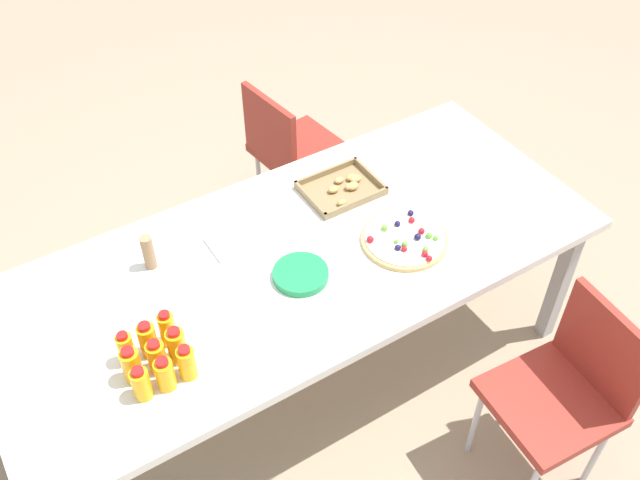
{
  "coord_description": "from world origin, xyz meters",
  "views": [
    {
      "loc": [
        -0.91,
        -1.62,
        2.63
      ],
      "look_at": [
        0.1,
        0.01,
        0.75
      ],
      "focal_mm": 39.87,
      "sensor_mm": 36.0,
      "label": 1
    }
  ],
  "objects_px": {
    "juice_bottle_0": "(141,384)",
    "juice_bottle_3": "(132,365)",
    "snack_tray": "(343,188)",
    "chair_near_right": "(568,387)",
    "juice_bottle_5": "(177,346)",
    "juice_bottle_7": "(148,340)",
    "chair_far_right": "(290,148)",
    "juice_bottle_2": "(187,363)",
    "juice_bottle_6": "(126,349)",
    "juice_bottle_1": "(165,374)",
    "juice_bottle_8": "(167,329)",
    "party_table": "(298,266)",
    "plate_stack": "(301,274)",
    "napkin_stack": "(229,243)",
    "cardboard_tube": "(148,252)",
    "juice_bottle_4": "(157,357)",
    "fruit_pizza": "(405,239)"
  },
  "relations": [
    {
      "from": "juice_bottle_6",
      "to": "juice_bottle_3",
      "type": "bearing_deg",
      "value": -97.24
    },
    {
      "from": "juice_bottle_5",
      "to": "snack_tray",
      "type": "xyz_separation_m",
      "value": [
        0.91,
        0.42,
        -0.06
      ]
    },
    {
      "from": "chair_near_right",
      "to": "juice_bottle_1",
      "type": "xyz_separation_m",
      "value": [
        -1.23,
        0.59,
        0.29
      ]
    },
    {
      "from": "cardboard_tube",
      "to": "juice_bottle_7",
      "type": "bearing_deg",
      "value": -112.49
    },
    {
      "from": "plate_stack",
      "to": "juice_bottle_4",
      "type": "bearing_deg",
      "value": -169.97
    },
    {
      "from": "juice_bottle_1",
      "to": "napkin_stack",
      "type": "xyz_separation_m",
      "value": [
        0.45,
        0.47,
        -0.06
      ]
    },
    {
      "from": "juice_bottle_2",
      "to": "juice_bottle_6",
      "type": "height_order",
      "value": "same"
    },
    {
      "from": "fruit_pizza",
      "to": "plate_stack",
      "type": "xyz_separation_m",
      "value": [
        -0.43,
        0.05,
        0.0
      ]
    },
    {
      "from": "chair_far_right",
      "to": "juice_bottle_6",
      "type": "distance_m",
      "value": 1.55
    },
    {
      "from": "plate_stack",
      "to": "napkin_stack",
      "type": "height_order",
      "value": "plate_stack"
    },
    {
      "from": "juice_bottle_0",
      "to": "snack_tray",
      "type": "bearing_deg",
      "value": 24.9
    },
    {
      "from": "party_table",
      "to": "juice_bottle_2",
      "type": "relative_size",
      "value": 16.6
    },
    {
      "from": "juice_bottle_3",
      "to": "juice_bottle_5",
      "type": "xyz_separation_m",
      "value": [
        0.15,
        -0.0,
        0.0
      ]
    },
    {
      "from": "chair_far_right",
      "to": "snack_tray",
      "type": "height_order",
      "value": "chair_far_right"
    },
    {
      "from": "chair_far_right",
      "to": "juice_bottle_3",
      "type": "relative_size",
      "value": 5.64
    },
    {
      "from": "juice_bottle_1",
      "to": "juice_bottle_7",
      "type": "xyz_separation_m",
      "value": [
        0.0,
        0.15,
        0.01
      ]
    },
    {
      "from": "snack_tray",
      "to": "chair_near_right",
      "type": "bearing_deg",
      "value": -77.45
    },
    {
      "from": "juice_bottle_7",
      "to": "snack_tray",
      "type": "height_order",
      "value": "juice_bottle_7"
    },
    {
      "from": "juice_bottle_3",
      "to": "juice_bottle_8",
      "type": "relative_size",
      "value": 1.01
    },
    {
      "from": "juice_bottle_3",
      "to": "cardboard_tube",
      "type": "height_order",
      "value": "juice_bottle_3"
    },
    {
      "from": "fruit_pizza",
      "to": "napkin_stack",
      "type": "bearing_deg",
      "value": 149.31
    },
    {
      "from": "juice_bottle_4",
      "to": "juice_bottle_8",
      "type": "xyz_separation_m",
      "value": [
        0.07,
        0.09,
        0.0
      ]
    },
    {
      "from": "chair_near_right",
      "to": "juice_bottle_2",
      "type": "xyz_separation_m",
      "value": [
        -1.16,
        0.59,
        0.29
      ]
    },
    {
      "from": "chair_far_right",
      "to": "party_table",
      "type": "bearing_deg",
      "value": -35.72
    },
    {
      "from": "party_table",
      "to": "cardboard_tube",
      "type": "height_order",
      "value": "cardboard_tube"
    },
    {
      "from": "juice_bottle_2",
      "to": "juice_bottle_7",
      "type": "bearing_deg",
      "value": 115.64
    },
    {
      "from": "juice_bottle_3",
      "to": "juice_bottle_7",
      "type": "distance_m",
      "value": 0.11
    },
    {
      "from": "party_table",
      "to": "juice_bottle_3",
      "type": "height_order",
      "value": "juice_bottle_3"
    },
    {
      "from": "plate_stack",
      "to": "cardboard_tube",
      "type": "relative_size",
      "value": 1.41
    },
    {
      "from": "snack_tray",
      "to": "cardboard_tube",
      "type": "relative_size",
      "value": 2.12
    },
    {
      "from": "chair_far_right",
      "to": "juice_bottle_6",
      "type": "height_order",
      "value": "juice_bottle_6"
    },
    {
      "from": "plate_stack",
      "to": "fruit_pizza",
      "type": "bearing_deg",
      "value": -6.68
    },
    {
      "from": "juice_bottle_6",
      "to": "juice_bottle_4",
      "type": "bearing_deg",
      "value": -49.09
    },
    {
      "from": "chair_near_right",
      "to": "juice_bottle_4",
      "type": "bearing_deg",
      "value": 65.97
    },
    {
      "from": "juice_bottle_0",
      "to": "juice_bottle_7",
      "type": "distance_m",
      "value": 0.16
    },
    {
      "from": "juice_bottle_6",
      "to": "juice_bottle_8",
      "type": "distance_m",
      "value": 0.14
    },
    {
      "from": "juice_bottle_0",
      "to": "juice_bottle_3",
      "type": "xyz_separation_m",
      "value": [
        -0.0,
        0.07,
        0.01
      ]
    },
    {
      "from": "juice_bottle_2",
      "to": "juice_bottle_4",
      "type": "xyz_separation_m",
      "value": [
        -0.07,
        0.07,
        -0.0
      ]
    },
    {
      "from": "snack_tray",
      "to": "juice_bottle_8",
      "type": "bearing_deg",
      "value": -159.4
    },
    {
      "from": "party_table",
      "to": "juice_bottle_8",
      "type": "bearing_deg",
      "value": -167.88
    },
    {
      "from": "plate_stack",
      "to": "juice_bottle_2",
      "type": "bearing_deg",
      "value": -161.37
    },
    {
      "from": "chair_far_right",
      "to": "juice_bottle_7",
      "type": "height_order",
      "value": "juice_bottle_7"
    },
    {
      "from": "juice_bottle_5",
      "to": "chair_near_right",
      "type": "bearing_deg",
      "value": -29.97
    },
    {
      "from": "juice_bottle_8",
      "to": "snack_tray",
      "type": "relative_size",
      "value": 0.47
    },
    {
      "from": "juice_bottle_3",
      "to": "snack_tray",
      "type": "relative_size",
      "value": 0.48
    },
    {
      "from": "party_table",
      "to": "fruit_pizza",
      "type": "bearing_deg",
      "value": -21.63
    },
    {
      "from": "juice_bottle_2",
      "to": "snack_tray",
      "type": "distance_m",
      "value": 1.04
    },
    {
      "from": "plate_stack",
      "to": "napkin_stack",
      "type": "relative_size",
      "value": 1.36
    },
    {
      "from": "juice_bottle_5",
      "to": "juice_bottle_7",
      "type": "distance_m",
      "value": 0.1
    },
    {
      "from": "juice_bottle_1",
      "to": "juice_bottle_0",
      "type": "bearing_deg",
      "value": 175.67
    }
  ]
}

